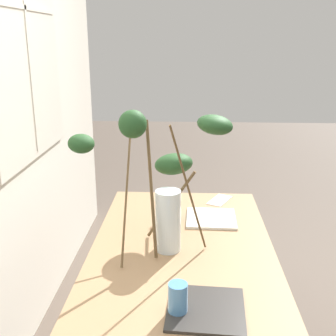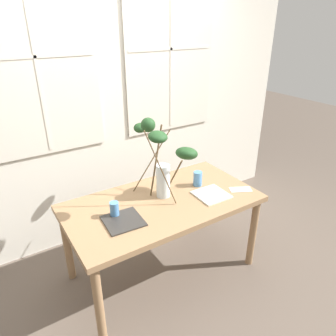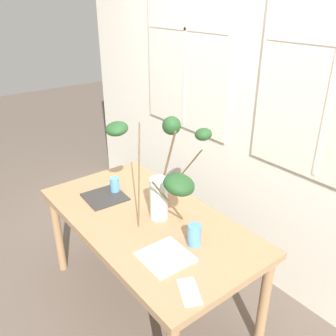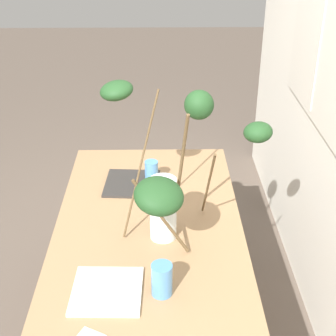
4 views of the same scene
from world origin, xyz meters
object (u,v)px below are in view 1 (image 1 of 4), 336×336
Objects in this scene: drinking_glass_blue_right at (173,206)px; plate_square_left at (206,309)px; dining_table at (182,271)px; vase_with_branches at (163,178)px; drinking_glass_blue_left at (178,299)px; plate_square_right at (211,218)px.

plate_square_left is (-0.81, -0.15, -0.06)m from drinking_glass_blue_right.
plate_square_left reaches higher than dining_table.
vase_with_branches is at bearing 20.52° from plate_square_left.
drinking_glass_blue_right reaches higher than dining_table.
vase_with_branches is 6.04× the size of drinking_glass_blue_left.
vase_with_branches is at bearing 174.11° from drinking_glass_blue_right.
drinking_glass_blue_right is (0.32, -0.03, -0.27)m from vase_with_branches.
plate_square_left is at bearing -159.48° from vase_with_branches.
drinking_glass_blue_left is at bearing -170.84° from vase_with_branches.
drinking_glass_blue_right is 0.22m from plate_square_right.
drinking_glass_blue_left is at bearing 102.62° from plate_square_left.
plate_square_right is at bearing -37.83° from vase_with_branches.
plate_square_left is at bearing -77.38° from drinking_glass_blue_left.
dining_table is 0.42m from plate_square_left.
vase_with_branches is at bearing 142.17° from plate_square_right.
plate_square_right is at bearing -20.60° from dining_table.
dining_table is at bearing -1.14° from drinking_glass_blue_left.
dining_table is 12.01× the size of drinking_glass_blue_right.
vase_with_branches is 5.47× the size of drinking_glass_blue_right.
dining_table is at bearing -134.48° from vase_with_branches.
drinking_glass_blue_left is 0.83m from drinking_glass_blue_right.
drinking_glass_blue_right is (0.83, 0.05, 0.01)m from drinking_glass_blue_left.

